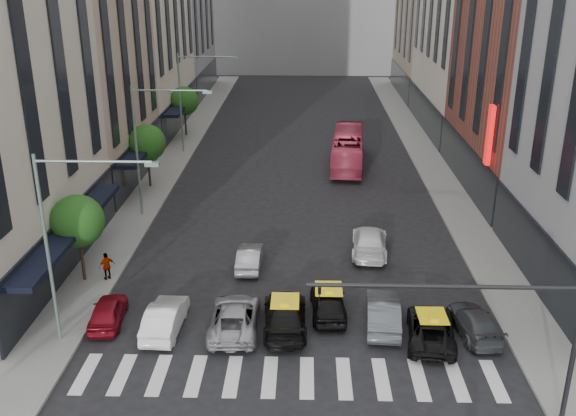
# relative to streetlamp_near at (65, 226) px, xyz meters

# --- Properties ---
(ground) EXTENTS (160.00, 160.00, 0.00)m
(ground) POSITION_rel_streetlamp_near_xyz_m (10.04, -4.00, -5.90)
(ground) COLOR black
(ground) RESTS_ON ground
(sidewalk_left) EXTENTS (3.00, 96.00, 0.15)m
(sidewalk_left) POSITION_rel_streetlamp_near_xyz_m (-1.46, 26.00, -5.83)
(sidewalk_left) COLOR slate
(sidewalk_left) RESTS_ON ground
(sidewalk_right) EXTENTS (3.00, 96.00, 0.15)m
(sidewalk_right) POSITION_rel_streetlamp_near_xyz_m (21.54, 26.00, -5.83)
(sidewalk_right) COLOR slate
(sidewalk_right) RESTS_ON ground
(building_left_b) EXTENTS (8.00, 16.00, 24.00)m
(building_left_b) POSITION_rel_streetlamp_near_xyz_m (-6.96, 24.00, 6.10)
(building_left_b) COLOR tan
(building_left_b) RESTS_ON ground
(building_right_b) EXTENTS (8.00, 18.00, 26.00)m
(building_right_b) POSITION_rel_streetlamp_near_xyz_m (27.04, 23.00, 7.10)
(building_right_b) COLOR brown
(building_right_b) RESTS_ON ground
(tree_near) EXTENTS (2.88, 2.88, 4.95)m
(tree_near) POSITION_rel_streetlamp_near_xyz_m (-1.76, 6.00, -2.25)
(tree_near) COLOR black
(tree_near) RESTS_ON sidewalk_left
(tree_mid) EXTENTS (2.88, 2.88, 4.95)m
(tree_mid) POSITION_rel_streetlamp_near_xyz_m (-1.76, 22.00, -2.25)
(tree_mid) COLOR black
(tree_mid) RESTS_ON sidewalk_left
(tree_far) EXTENTS (2.88, 2.88, 4.95)m
(tree_far) POSITION_rel_streetlamp_near_xyz_m (-1.76, 38.00, -2.25)
(tree_far) COLOR black
(tree_far) RESTS_ON sidewalk_left
(streetlamp_near) EXTENTS (5.38, 0.25, 9.00)m
(streetlamp_near) POSITION_rel_streetlamp_near_xyz_m (0.00, 0.00, 0.00)
(streetlamp_near) COLOR gray
(streetlamp_near) RESTS_ON sidewalk_left
(streetlamp_mid) EXTENTS (5.38, 0.25, 9.00)m
(streetlamp_mid) POSITION_rel_streetlamp_near_xyz_m (0.00, 16.00, 0.00)
(streetlamp_mid) COLOR gray
(streetlamp_mid) RESTS_ON sidewalk_left
(streetlamp_far) EXTENTS (5.38, 0.25, 9.00)m
(streetlamp_far) POSITION_rel_streetlamp_near_xyz_m (0.00, 32.00, 0.00)
(streetlamp_far) COLOR gray
(streetlamp_far) RESTS_ON sidewalk_left
(traffic_signal) EXTENTS (10.10, 0.20, 6.00)m
(traffic_signal) POSITION_rel_streetlamp_near_xyz_m (17.74, -5.00, -1.43)
(traffic_signal) COLOR black
(traffic_signal) RESTS_ON ground
(liberty_sign) EXTENTS (0.30, 0.70, 4.00)m
(liberty_sign) POSITION_rel_streetlamp_near_xyz_m (22.64, 16.00, 0.10)
(liberty_sign) COLOR red
(liberty_sign) RESTS_ON ground
(car_red) EXTENTS (1.85, 3.88, 1.28)m
(car_red) POSITION_rel_streetlamp_near_xyz_m (0.84, 1.69, -5.26)
(car_red) COLOR maroon
(car_red) RESTS_ON ground
(car_white_front) EXTENTS (1.64, 4.37, 1.42)m
(car_white_front) POSITION_rel_streetlamp_near_xyz_m (3.81, 1.10, -5.19)
(car_white_front) COLOR white
(car_white_front) RESTS_ON ground
(car_silver) EXTENTS (2.40, 5.04, 1.39)m
(car_silver) POSITION_rel_streetlamp_near_xyz_m (7.14, 1.27, -5.21)
(car_silver) COLOR #99999E
(car_silver) RESTS_ON ground
(taxi_left) EXTENTS (2.23, 5.14, 1.47)m
(taxi_left) POSITION_rel_streetlamp_near_xyz_m (9.58, 1.47, -5.17)
(taxi_left) COLOR black
(taxi_left) RESTS_ON ground
(taxi_center) EXTENTS (1.88, 4.30, 1.44)m
(taxi_center) POSITION_rel_streetlamp_near_xyz_m (11.71, 2.82, -5.18)
(taxi_center) COLOR black
(taxi_center) RESTS_ON ground
(car_grey_mid) EXTENTS (1.89, 4.62, 1.49)m
(car_grey_mid) POSITION_rel_streetlamp_near_xyz_m (14.34, 1.86, -5.16)
(car_grey_mid) COLOR #44494D
(car_grey_mid) RESTS_ON ground
(taxi_right) EXTENTS (2.74, 4.90, 1.30)m
(taxi_right) POSITION_rel_streetlamp_near_xyz_m (16.46, 0.59, -5.26)
(taxi_right) COLOR black
(taxi_right) RESTS_ON ground
(car_grey_curb) EXTENTS (2.20, 4.43, 1.24)m
(car_grey_curb) POSITION_rel_streetlamp_near_xyz_m (18.65, 1.24, -5.29)
(car_grey_curb) COLOR #373B3E
(car_grey_curb) RESTS_ON ground
(car_row2_left) EXTENTS (1.41, 3.89, 1.27)m
(car_row2_left) POSITION_rel_streetlamp_near_xyz_m (7.31, 8.10, -5.27)
(car_row2_left) COLOR #A0A0A5
(car_row2_left) RESTS_ON ground
(car_row2_right) EXTENTS (2.52, 5.29, 1.49)m
(car_row2_right) POSITION_rel_streetlamp_near_xyz_m (14.45, 10.31, -5.16)
(car_row2_right) COLOR white
(car_row2_right) RESTS_ON ground
(bus) EXTENTS (3.40, 10.93, 3.00)m
(bus) POSITION_rel_streetlamp_near_xyz_m (14.17, 28.40, -4.41)
(bus) COLOR #C83A59
(bus) RESTS_ON ground
(pedestrian_far) EXTENTS (0.96, 0.89, 1.58)m
(pedestrian_far) POSITION_rel_streetlamp_near_xyz_m (-0.47, 6.09, -4.96)
(pedestrian_far) COLOR gray
(pedestrian_far) RESTS_ON sidewalk_left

